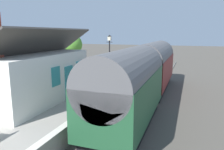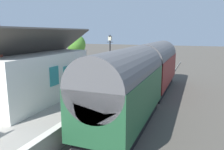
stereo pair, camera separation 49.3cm
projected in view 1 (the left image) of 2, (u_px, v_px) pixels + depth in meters
ground_plane at (127, 106)px, 15.59m from camera, size 160.00×160.00×0.00m
platform at (74, 94)px, 16.89m from camera, size 32.00×6.43×1.00m
platform_edge_coping at (112, 91)px, 15.79m from camera, size 32.00×0.36×0.02m
rail_near at (150, 108)px, 15.04m from camera, size 52.00×0.08×0.14m
rail_far at (130, 106)px, 15.51m from camera, size 52.00×0.08×0.14m
train at (145, 73)px, 16.16m from camera, size 17.38×2.73×4.32m
station_building at (30, 75)px, 13.48m from camera, size 7.85×4.32×5.50m
bench_near_building at (124, 66)px, 24.86m from camera, size 1.41×0.47×0.88m
bench_by_lamp at (114, 71)px, 21.54m from camera, size 1.40×0.45×0.88m
planter_bench_right at (113, 68)px, 24.28m from camera, size 0.45×0.45×0.74m
planter_by_door at (118, 69)px, 23.05m from camera, size 0.49×0.49×0.78m
planter_corner_building at (101, 69)px, 23.15m from camera, size 0.47×0.47×0.79m
planter_under_sign at (61, 74)px, 19.23m from camera, size 0.66×0.66×1.04m
planter_edge_near at (107, 78)px, 18.50m from camera, size 0.50×0.50×0.82m
planter_bench_left at (89, 79)px, 17.82m from camera, size 0.59×0.59×0.91m
lamp_post_platform at (110, 50)px, 17.69m from camera, size 0.32×0.50×3.98m
tree_distant at (73, 45)px, 30.81m from camera, size 2.86×2.45×4.90m
tree_mid_background at (32, 43)px, 29.68m from camera, size 3.57×3.51×5.40m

